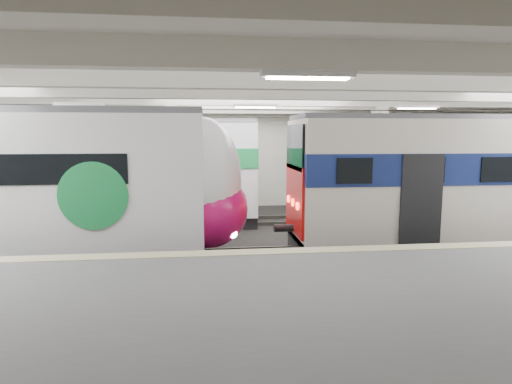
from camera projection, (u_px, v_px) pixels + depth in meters
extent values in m
cube|color=black|center=(262.00, 259.00, 13.80)|extent=(36.00, 24.00, 0.10)
cube|color=silver|center=(263.00, 81.00, 13.05)|extent=(36.00, 24.00, 0.20)
cube|color=beige|center=(239.00, 156.00, 23.27)|extent=(30.00, 0.10, 5.50)
cube|color=beige|center=(413.00, 278.00, 3.58)|extent=(30.00, 0.10, 5.50)
cube|color=#5C5C5E|center=(310.00, 334.00, 7.32)|extent=(30.00, 7.00, 1.10)
cube|color=#C2BB89|center=(279.00, 251.00, 10.45)|extent=(30.00, 0.50, 0.02)
cube|color=beige|center=(173.00, 166.00, 16.05)|extent=(0.50, 0.50, 5.50)
cube|color=beige|center=(378.00, 165.00, 16.93)|extent=(0.50, 0.50, 5.50)
cube|color=beige|center=(263.00, 91.00, 13.09)|extent=(30.00, 18.00, 0.50)
cube|color=#59544C|center=(262.00, 255.00, 13.79)|extent=(30.00, 1.52, 0.16)
cube|color=#59544C|center=(247.00, 221.00, 19.20)|extent=(30.00, 1.52, 0.16)
cylinder|color=black|center=(263.00, 110.00, 13.16)|extent=(30.00, 0.03, 0.03)
cylinder|color=black|center=(247.00, 117.00, 18.58)|extent=(30.00, 0.03, 0.03)
cube|color=white|center=(272.00, 97.00, 11.17)|extent=(26.00, 8.40, 0.12)
ellipsoid|color=white|center=(204.00, 181.00, 13.26)|extent=(2.36, 2.92, 3.93)
ellipsoid|color=#C6105D|center=(208.00, 209.00, 13.39)|extent=(2.51, 2.98, 2.41)
cylinder|color=#1A9247|center=(93.00, 196.00, 11.46)|extent=(1.85, 0.06, 1.85)
cube|color=beige|center=(496.00, 179.00, 14.34)|extent=(13.68, 3.00, 3.89)
cube|color=navy|center=(497.00, 165.00, 14.28)|extent=(13.72, 3.06, 0.95)
cube|color=#B50D0C|center=(295.00, 199.00, 13.66)|extent=(0.08, 2.55, 2.14)
cube|color=black|center=(295.00, 147.00, 13.44)|extent=(0.08, 2.40, 1.40)
cube|color=#4C4C51|center=(501.00, 118.00, 14.07)|extent=(13.68, 2.34, 0.16)
cube|color=black|center=(491.00, 240.00, 14.63)|extent=(13.68, 2.10, 0.70)
cube|color=white|center=(86.00, 170.00, 18.12)|extent=(14.43, 3.14, 3.90)
cube|color=#1A9247|center=(86.00, 158.00, 18.06)|extent=(14.47, 3.20, 0.82)
cube|color=#4C4C51|center=(84.00, 121.00, 17.85)|extent=(14.42, 2.63, 0.16)
cube|color=black|center=(89.00, 219.00, 18.41)|extent=(14.43, 2.83, 0.60)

